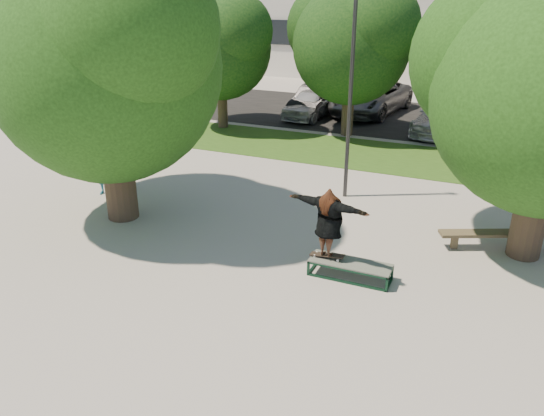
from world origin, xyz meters
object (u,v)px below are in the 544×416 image
at_px(bench, 498,234).
at_px(car_silver_a, 312,103).
at_px(lamppost, 351,93).
at_px(car_silver_b, 444,117).
at_px(grind_box, 350,270).
at_px(car_dark, 315,100).
at_px(car_grey, 371,97).
at_px(tree_left, 104,53).
at_px(bystander, 103,168).

bearing_deg(bench, car_silver_a, 103.61).
xyz_separation_m(lamppost, car_silver_b, (1.73, 9.06, -2.47)).
bearing_deg(lamppost, bench, -22.83).
xyz_separation_m(lamppost, grind_box, (1.50, -4.68, -2.96)).
bearing_deg(car_dark, car_grey, 28.49).
xyz_separation_m(grind_box, car_grey, (-3.58, 16.18, 0.60)).
relative_size(bench, car_dark, 0.64).
bearing_deg(grind_box, car_silver_a, 112.97).
distance_m(lamppost, car_grey, 11.92).
relative_size(tree_left, bench, 2.61).
bearing_deg(car_silver_b, tree_left, -110.36).
bearing_deg(bystander, bench, -3.60).
height_order(lamppost, car_grey, lamppost).
height_order(tree_left, bystander, tree_left).
xyz_separation_m(tree_left, bystander, (-1.50, 1.09, -3.58)).
bearing_deg(car_silver_b, bystander, -117.58).
bearing_deg(grind_box, car_silver_b, 89.05).
distance_m(bench, car_grey, 14.84).
relative_size(grind_box, car_silver_a, 0.44).
bearing_deg(bench, car_silver_b, 79.18).
distance_m(bystander, car_dark, 13.13).
distance_m(tree_left, bystander, 4.03).
distance_m(bystander, car_grey, 15.07).
relative_size(car_silver_a, car_dark, 0.96).
bearing_deg(car_silver_a, car_dark, 102.54).
bearing_deg(tree_left, car_dark, 87.10).
bearing_deg(bystander, car_silver_a, 70.91).
height_order(tree_left, car_dark, tree_left).
bearing_deg(grind_box, tree_left, 173.47).
bearing_deg(bystander, car_dark, 71.78).
distance_m(bench, car_dark, 14.97).
relative_size(bench, car_silver_a, 0.67).
bearing_deg(tree_left, car_silver_a, 86.61).
height_order(bystander, car_dark, bystander).
bearing_deg(car_grey, bystander, -99.48).
bearing_deg(car_silver_b, car_dark, 178.45).
xyz_separation_m(bench, car_grey, (-6.48, 13.35, 0.43)).
bearing_deg(lamppost, grind_box, -72.24).
distance_m(bystander, car_silver_b, 14.61).
height_order(tree_left, car_silver_a, tree_left).
relative_size(car_silver_a, car_grey, 0.71).
relative_size(grind_box, bench, 0.66).
distance_m(bench, car_silver_b, 11.23).
distance_m(car_grey, car_silver_b, 4.53).
relative_size(lamppost, car_dark, 1.44).
xyz_separation_m(car_silver_a, car_silver_b, (6.23, -0.41, -0.02)).
xyz_separation_m(car_dark, car_grey, (2.50, 1.37, 0.09)).
bearing_deg(lamppost, car_grey, 100.27).
height_order(bench, car_dark, car_dark).
distance_m(lamppost, car_silver_a, 10.77).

